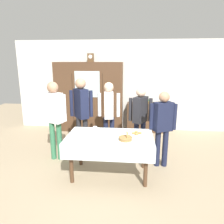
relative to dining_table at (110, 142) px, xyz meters
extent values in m
plane|color=tan|center=(0.00, 0.23, -0.66)|extent=(12.00, 12.00, 0.00)
cube|color=silver|center=(0.00, 2.88, 0.69)|extent=(6.40, 0.10, 2.70)
cylinder|color=#4C3321|center=(-0.64, -0.29, -0.29)|extent=(0.07, 0.07, 0.74)
cylinder|color=#4C3321|center=(0.64, -0.29, -0.29)|extent=(0.07, 0.07, 0.74)
cylinder|color=#4C3321|center=(-0.64, 0.36, -0.29)|extent=(0.07, 0.07, 0.74)
cylinder|color=#4C3321|center=(0.64, 0.36, -0.29)|extent=(0.07, 0.07, 0.74)
cube|color=silver|center=(0.00, 0.03, 0.10)|extent=(1.56, 0.93, 0.03)
cube|color=silver|center=(0.00, -0.43, -0.04)|extent=(1.56, 0.01, 0.24)
cube|color=#4C3321|center=(-0.90, 2.59, 0.37)|extent=(2.00, 0.45, 2.06)
cube|color=silver|center=(-0.90, 2.36, 0.78)|extent=(0.72, 0.01, 0.74)
cube|color=black|center=(-1.34, 2.36, 0.27)|extent=(0.01, 0.01, 1.65)
cube|color=black|center=(-0.46, 2.36, 0.27)|extent=(0.01, 0.01, 1.65)
cube|color=brown|center=(-0.83, 2.59, 1.52)|extent=(0.18, 0.10, 0.24)
cylinder|color=white|center=(-0.83, 2.53, 1.55)|extent=(0.11, 0.01, 0.11)
cube|color=black|center=(-0.83, 2.53, 1.57)|extent=(0.00, 0.00, 0.04)
cube|color=black|center=(-0.81, 2.53, 1.55)|extent=(0.05, 0.00, 0.00)
cube|color=#4C3321|center=(0.81, 2.64, -0.22)|extent=(1.12, 0.35, 0.87)
cube|color=#B29333|center=(0.81, 2.64, 0.22)|extent=(0.12, 0.20, 0.02)
cube|color=#99332D|center=(0.81, 2.64, 0.25)|extent=(0.14, 0.20, 0.02)
cube|color=#B29333|center=(0.81, 2.64, 0.27)|extent=(0.16, 0.22, 0.03)
cube|color=#3D754C|center=(0.81, 2.64, 0.30)|extent=(0.14, 0.19, 0.03)
cylinder|color=white|center=(-0.20, 0.16, 0.12)|extent=(0.13, 0.13, 0.01)
cylinder|color=white|center=(-0.20, 0.16, 0.15)|extent=(0.08, 0.08, 0.05)
torus|color=white|center=(-0.16, 0.16, 0.15)|extent=(0.04, 0.01, 0.04)
cylinder|color=#47230F|center=(-0.20, 0.16, 0.17)|extent=(0.06, 0.06, 0.01)
cylinder|color=white|center=(-0.33, 0.36, 0.12)|extent=(0.13, 0.13, 0.01)
cylinder|color=white|center=(-0.33, 0.36, 0.15)|extent=(0.08, 0.08, 0.05)
torus|color=white|center=(-0.29, 0.36, 0.15)|extent=(0.04, 0.01, 0.04)
cylinder|color=#47230F|center=(-0.33, 0.36, 0.17)|extent=(0.06, 0.06, 0.01)
cylinder|color=white|center=(0.59, -0.17, 0.12)|extent=(0.13, 0.13, 0.01)
cylinder|color=white|center=(0.59, -0.17, 0.15)|extent=(0.08, 0.08, 0.05)
torus|color=white|center=(0.63, -0.17, 0.15)|extent=(0.04, 0.01, 0.04)
cylinder|color=#47230F|center=(0.59, -0.17, 0.17)|extent=(0.06, 0.06, 0.01)
cylinder|color=white|center=(0.10, 0.20, 0.12)|extent=(0.13, 0.13, 0.01)
cylinder|color=white|center=(0.10, 0.20, 0.15)|extent=(0.08, 0.08, 0.05)
torus|color=white|center=(0.14, 0.20, 0.15)|extent=(0.04, 0.01, 0.04)
cylinder|color=silver|center=(-0.05, -0.13, 0.12)|extent=(0.13, 0.13, 0.01)
cylinder|color=silver|center=(-0.05, -0.13, 0.15)|extent=(0.08, 0.08, 0.05)
torus|color=silver|center=(-0.02, -0.13, 0.15)|extent=(0.04, 0.01, 0.04)
cylinder|color=#47230F|center=(-0.05, -0.13, 0.17)|extent=(0.06, 0.06, 0.01)
cylinder|color=#9E7542|center=(0.29, -0.15, 0.14)|extent=(0.22, 0.22, 0.05)
torus|color=#9E7542|center=(0.29, -0.15, 0.16)|extent=(0.24, 0.24, 0.02)
cylinder|color=tan|center=(0.32, -0.16, 0.21)|extent=(0.04, 0.03, 0.12)
cylinder|color=tan|center=(0.32, -0.15, 0.21)|extent=(0.04, 0.03, 0.12)
cylinder|color=tan|center=(0.32, -0.13, 0.21)|extent=(0.04, 0.03, 0.12)
cylinder|color=white|center=(0.49, 0.16, 0.12)|extent=(0.28, 0.28, 0.01)
ellipsoid|color=#BC7F3D|center=(0.55, 0.17, 0.14)|extent=(0.07, 0.05, 0.04)
ellipsoid|color=#BC7F3D|center=(0.48, 0.22, 0.14)|extent=(0.07, 0.05, 0.04)
ellipsoid|color=#BC7F3D|center=(0.43, 0.15, 0.14)|extent=(0.07, 0.05, 0.04)
ellipsoid|color=#BC7F3D|center=(0.49, 0.10, 0.14)|extent=(0.07, 0.05, 0.04)
cube|color=silver|center=(-0.39, -0.16, 0.12)|extent=(0.10, 0.01, 0.00)
ellipsoid|color=silver|center=(-0.34, -0.16, 0.12)|extent=(0.03, 0.02, 0.01)
cube|color=silver|center=(-0.04, 0.09, 0.12)|extent=(0.10, 0.01, 0.00)
ellipsoid|color=silver|center=(0.02, 0.09, 0.12)|extent=(0.03, 0.02, 0.01)
cube|color=silver|center=(-0.11, 0.35, 0.12)|extent=(0.10, 0.01, 0.00)
ellipsoid|color=silver|center=(-0.06, 0.35, 0.12)|extent=(0.03, 0.02, 0.01)
cylinder|color=#191E38|center=(-0.22, 1.17, -0.26)|extent=(0.11, 0.11, 0.81)
cylinder|color=#191E38|center=(-0.07, 1.17, -0.26)|extent=(0.11, 0.11, 0.81)
cube|color=silver|center=(-0.15, 1.17, 0.45)|extent=(0.24, 0.38, 0.60)
sphere|color=#DBB293|center=(-0.15, 1.17, 0.86)|extent=(0.22, 0.22, 0.22)
cylinder|color=silver|center=(-0.37, 1.17, 0.45)|extent=(0.08, 0.08, 0.54)
cylinder|color=silver|center=(0.07, 1.17, 0.45)|extent=(0.08, 0.08, 0.54)
cylinder|color=#232328|center=(-0.80, 0.91, -0.23)|extent=(0.11, 0.11, 0.86)
cylinder|color=#232328|center=(-0.65, 0.91, -0.23)|extent=(0.11, 0.11, 0.86)
cube|color=#191E38|center=(-0.73, 0.91, 0.52)|extent=(0.38, 0.40, 0.65)
sphere|color=tan|center=(-0.73, 0.91, 0.96)|extent=(0.23, 0.23, 0.23)
cylinder|color=#191E38|center=(-0.95, 0.91, 0.52)|extent=(0.08, 0.08, 0.58)
cylinder|color=#191E38|center=(-0.51, 0.91, 0.52)|extent=(0.08, 0.08, 0.58)
cylinder|color=#191E38|center=(0.50, 1.02, -0.28)|extent=(0.11, 0.11, 0.76)
cylinder|color=#191E38|center=(0.65, 1.02, -0.28)|extent=(0.11, 0.11, 0.76)
cube|color=#232328|center=(0.57, 1.02, 0.39)|extent=(0.35, 0.41, 0.57)
sphere|color=#DBB293|center=(0.57, 1.02, 0.78)|extent=(0.21, 0.21, 0.21)
cylinder|color=#232328|center=(0.35, 1.02, 0.39)|extent=(0.08, 0.08, 0.51)
cylinder|color=#232328|center=(0.79, 1.02, 0.39)|extent=(0.08, 0.08, 0.51)
cylinder|color=#191E38|center=(0.92, 0.48, -0.28)|extent=(0.11, 0.11, 0.76)
cylinder|color=#191E38|center=(1.07, 0.48, -0.28)|extent=(0.11, 0.11, 0.76)
cube|color=#191E38|center=(1.00, 0.48, 0.38)|extent=(0.41, 0.33, 0.57)
sphere|color=tan|center=(1.00, 0.48, 0.77)|extent=(0.21, 0.21, 0.21)
cylinder|color=#191E38|center=(0.78, 0.48, 0.38)|extent=(0.08, 0.08, 0.51)
cylinder|color=#191E38|center=(1.22, 0.48, 0.38)|extent=(0.08, 0.08, 0.51)
cylinder|color=#33704C|center=(-1.30, 0.57, -0.24)|extent=(0.11, 0.11, 0.84)
cylinder|color=#33704C|center=(-1.15, 0.57, -0.24)|extent=(0.11, 0.11, 0.84)
cube|color=silver|center=(-1.23, 0.57, 0.49)|extent=(0.41, 0.33, 0.63)
sphere|color=tan|center=(-1.23, 0.57, 0.92)|extent=(0.23, 0.23, 0.23)
cylinder|color=silver|center=(-1.45, 0.57, 0.49)|extent=(0.08, 0.08, 0.56)
cylinder|color=silver|center=(-1.01, 0.57, 0.49)|extent=(0.08, 0.08, 0.56)
camera|label=1|loc=(0.39, -3.54, 1.45)|focal=33.66mm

